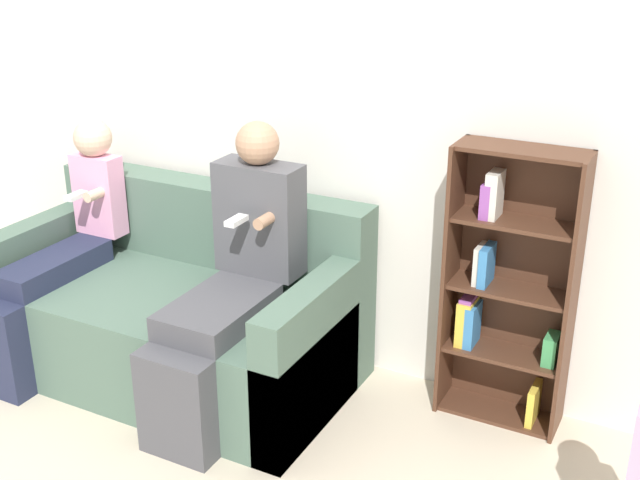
{
  "coord_description": "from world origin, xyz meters",
  "views": [
    {
      "loc": [
        2.03,
        -2.2,
        2.1
      ],
      "look_at": [
        0.56,
        0.62,
        0.81
      ],
      "focal_mm": 45.0,
      "sensor_mm": 36.0,
      "label": 1
    }
  ],
  "objects_px": {
    "child_seated": "(60,248)",
    "adult_seated": "(232,274)",
    "bookshelf": "(506,289)",
    "couch": "(176,314)"
  },
  "relations": [
    {
      "from": "couch",
      "to": "adult_seated",
      "type": "distance_m",
      "value": 0.55
    },
    {
      "from": "couch",
      "to": "child_seated",
      "type": "relative_size",
      "value": 1.48
    },
    {
      "from": "adult_seated",
      "to": "bookshelf",
      "type": "xyz_separation_m",
      "value": [
        1.08,
        0.49,
        -0.04
      ]
    },
    {
      "from": "couch",
      "to": "child_seated",
      "type": "bearing_deg",
      "value": -165.55
    },
    {
      "from": "couch",
      "to": "bookshelf",
      "type": "height_order",
      "value": "bookshelf"
    },
    {
      "from": "child_seated",
      "to": "adult_seated",
      "type": "bearing_deg",
      "value": 1.62
    },
    {
      "from": "couch",
      "to": "adult_seated",
      "type": "bearing_deg",
      "value": -15.88
    },
    {
      "from": "child_seated",
      "to": "bookshelf",
      "type": "distance_m",
      "value": 2.13
    },
    {
      "from": "couch",
      "to": "adult_seated",
      "type": "xyz_separation_m",
      "value": [
        0.42,
        -0.12,
        0.35
      ]
    },
    {
      "from": "child_seated",
      "to": "bookshelf",
      "type": "relative_size",
      "value": 0.94
    }
  ]
}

